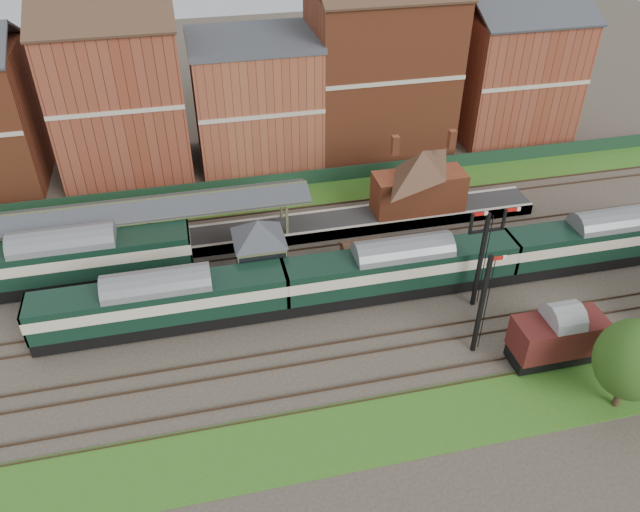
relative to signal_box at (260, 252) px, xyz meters
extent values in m
plane|color=#473D33|center=(3.00, -3.25, -3.19)|extent=(160.00, 160.00, 0.00)
cube|color=#2D6619|center=(3.00, 12.75, -3.16)|extent=(90.00, 4.50, 0.06)
cube|color=#2D6619|center=(3.00, -15.25, -3.16)|extent=(90.00, 5.00, 0.06)
cube|color=#193823|center=(3.00, 14.75, -2.44)|extent=(90.00, 0.12, 1.50)
cube|color=#2D2D2D|center=(-2.00, 6.50, -2.69)|extent=(55.00, 3.40, 1.00)
cube|color=#576C4C|center=(0.00, 0.00, -1.99)|extent=(3.40, 3.20, 2.40)
cube|color=brown|center=(0.00, 0.00, 0.21)|extent=(3.60, 3.40, 2.00)
pyramid|color=#383A3F|center=(0.00, 0.00, 2.01)|extent=(5.40, 5.40, 1.60)
cube|color=brown|center=(8.00, 0.00, -2.09)|extent=(3.00, 2.40, 2.20)
cube|color=#4C3323|center=(8.00, -0.65, -0.64)|extent=(3.20, 1.34, 0.79)
cube|color=#4C3323|center=(8.00, 0.65, -0.64)|extent=(3.20, 1.34, 0.79)
cube|color=brown|center=(15.00, 6.50, -0.44)|extent=(8.00, 3.00, 3.50)
pyramid|color=#4C3323|center=(15.00, 6.50, 2.41)|extent=(8.10, 8.10, 2.20)
cube|color=brown|center=(12.50, 6.50, 2.91)|extent=(0.60, 0.60, 1.60)
cube|color=brown|center=(17.50, 6.50, 2.91)|extent=(0.60, 0.60, 1.60)
cube|color=brown|center=(-19.00, 5.20, -0.49)|extent=(0.22, 0.22, 3.40)
cube|color=brown|center=(3.00, 7.80, -0.49)|extent=(0.22, 0.22, 3.40)
cube|color=#383A3F|center=(-8.00, 5.55, 1.41)|extent=(26.00, 1.99, 0.90)
cube|color=#383A3F|center=(-8.00, 7.45, 1.41)|extent=(26.00, 1.99, 0.90)
cube|color=brown|center=(-8.00, 6.50, 1.79)|extent=(26.00, 0.20, 0.20)
cube|color=black|center=(15.00, -5.75, 0.81)|extent=(0.25, 0.25, 8.00)
cube|color=black|center=(15.00, -5.75, 3.41)|extent=(2.60, 0.18, 0.18)
cube|color=#B2140F|center=(14.35, -5.75, 4.86)|extent=(1.10, 0.08, 0.25)
cube|color=#B2140F|center=(16.75, -5.75, 4.86)|extent=(1.10, 0.08, 0.25)
cube|color=black|center=(13.00, -10.25, 0.81)|extent=(0.25, 0.25, 8.00)
cube|color=#B2140F|center=(13.55, -10.25, 4.51)|extent=(1.10, 0.08, 0.25)
cube|color=brown|center=(-10.00, 21.75, 4.31)|extent=(12.00, 10.00, 15.00)
cube|color=brown|center=(3.00, 21.75, 2.81)|extent=(12.00, 10.00, 12.00)
cube|color=brown|center=(16.00, 21.75, 4.81)|extent=(14.00, 10.00, 16.00)
cube|color=brown|center=(31.00, 21.75, 3.31)|extent=(12.00, 10.00, 13.00)
cube|color=black|center=(-7.48, -3.25, -2.49)|extent=(17.56, 2.46, 1.07)
cube|color=black|center=(-7.48, -3.25, -0.69)|extent=(17.56, 2.73, 2.54)
cube|color=beige|center=(-7.48, -3.25, -0.39)|extent=(17.58, 2.77, 0.88)
cube|color=slate|center=(-7.48, -3.25, 0.72)|extent=(17.56, 2.73, 0.59)
cube|color=black|center=(10.08, -3.25, -2.49)|extent=(17.56, 2.46, 1.07)
cube|color=black|center=(10.08, -3.25, -0.69)|extent=(17.56, 2.73, 2.54)
cube|color=beige|center=(10.08, -3.25, -0.39)|extent=(17.58, 2.77, 0.88)
cube|color=slate|center=(10.08, -3.25, 0.72)|extent=(17.56, 2.73, 0.59)
cube|color=black|center=(27.64, -3.25, -2.49)|extent=(17.56, 2.46, 1.07)
cube|color=black|center=(27.64, -3.25, -0.69)|extent=(17.56, 2.73, 2.54)
cube|color=beige|center=(27.64, -3.25, -0.39)|extent=(17.58, 2.77, 0.88)
cube|color=slate|center=(27.64, -3.25, 0.72)|extent=(17.56, 2.73, 0.59)
cube|color=black|center=(-14.13, 3.25, -2.47)|extent=(18.31, 2.56, 1.12)
cube|color=black|center=(-14.13, 3.25, -0.59)|extent=(18.31, 2.85, 2.64)
cube|color=beige|center=(-14.13, 3.25, -0.27)|extent=(18.33, 2.89, 0.92)
cube|color=slate|center=(-14.13, 3.25, 0.88)|extent=(18.31, 2.85, 0.61)
cube|color=black|center=(17.79, -12.25, -2.58)|extent=(5.97, 2.20, 0.90)
cube|color=#491A14|center=(17.79, -12.25, -0.94)|extent=(5.97, 2.59, 2.39)
cube|color=gray|center=(17.79, -12.25, 0.37)|extent=(5.97, 2.59, 0.44)
cylinder|color=#382619|center=(19.61, -16.75, -1.66)|extent=(0.44, 0.44, 3.06)
ellipsoid|color=#224714|center=(19.61, -16.75, 0.78)|extent=(4.50, 4.50, 5.17)
camera|label=1|loc=(-4.10, -37.88, 27.12)|focal=35.00mm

